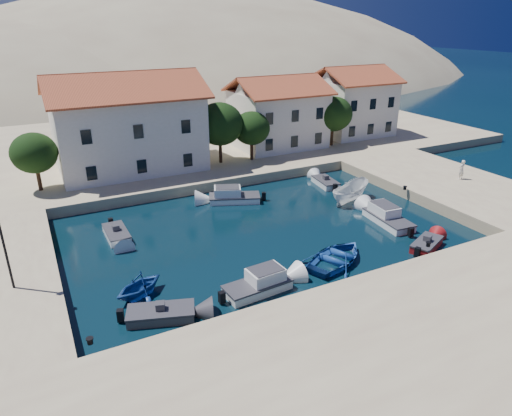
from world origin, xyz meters
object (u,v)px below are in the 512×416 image
Objects in this scene: lamppost at (0,229)px; cabin_cruiser_east at (388,218)px; cabin_cruiser_south at (258,285)px; building_right at (353,100)px; boat_east at (349,201)px; building_left at (127,121)px; pedestrian at (462,170)px; building_mid at (278,111)px; rowboat_south at (336,262)px.

cabin_cruiser_east is (27.28, -1.37, -4.28)m from lamppost.
lamppost is 1.44× the size of cabin_cruiser_south.
building_right is 23.46m from boat_east.
cabin_cruiser_east is (15.78, -21.37, -5.46)m from building_left.
building_left is 2.36× the size of lamppost.
building_left is 23.10m from lamppost.
lamppost is 39.28m from pedestrian.
rowboat_south is at bearing -110.97° from building_mid.
building_mid is at bearing 3.18° from building_left.
building_mid reaches higher than cabin_cruiser_south.
building_mid reaches higher than rowboat_south.
rowboat_south is (8.14, -24.74, -5.94)m from building_left.
building_left is at bearing 24.19° from boat_east.
building_mid is 5.50× the size of pedestrian.
rowboat_south is 11.75m from boat_east.
cabin_cruiser_east is at bearing 156.62° from boat_east.
pedestrian is (19.50, 6.52, 1.95)m from rowboat_south.
rowboat_south is (6.46, 0.74, -0.48)m from cabin_cruiser_south.
cabin_cruiser_east is at bearing 11.57° from cabin_cruiser_south.
building_right reaches higher than cabin_cruiser_south.
cabin_cruiser_south and cabin_cruiser_east have the same top height.
lamppost is (-11.50, -20.00, -1.18)m from building_left.
building_left is at bearing 60.10° from lamppost.
building_left is 23.43m from boat_east.
building_left is 1.40× the size of building_mid.
lamppost is 28.21m from boat_east.
building_left is 7.70× the size of pedestrian.
building_left is at bearing -176.82° from building_mid.
building_left reaches higher than cabin_cruiser_south.
cabin_cruiser_south is (1.67, -25.47, -5.46)m from building_left.
building_right is 20.65m from pedestrian.
pedestrian is at bearing -63.35° from building_mid.
boat_east is (-13.98, -18.03, -5.47)m from building_right.
pedestrian is at bearing -33.38° from building_left.
cabin_cruiser_east is 2.56× the size of pedestrian.
building_right reaches higher than pedestrian.
boat_east reaches higher than rowboat_south.
cabin_cruiser_south is 17.19m from boat_east.
rowboat_south is at bearing -129.27° from building_right.
building_mid reaches higher than boat_east.
building_right is 27.81m from cabin_cruiser_east.
boat_east is 2.60× the size of pedestrian.
lamppost is (-41.50, -22.00, -0.72)m from building_right.
rowboat_south is 1.07× the size of boat_east.
cabin_cruiser_south is at bearing -135.87° from building_right.
building_mid is 28.05m from rowboat_south.
pedestrian reaches higher than rowboat_south.
building_right reaches higher than boat_east.
cabin_cruiser_south is at bearing 111.69° from cabin_cruiser_east.
cabin_cruiser_south is 6.52m from rowboat_south.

